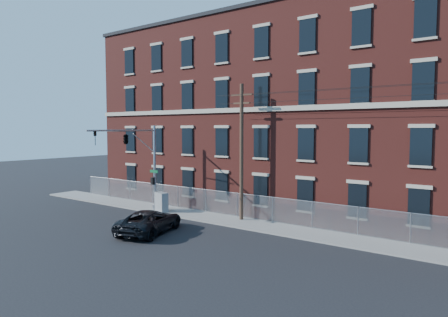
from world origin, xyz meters
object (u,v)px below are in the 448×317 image
traffic_signal_mast (133,147)px  pickup_truck (150,221)px  utility_pole_near (242,149)px  utility_cabinet (161,202)px

traffic_signal_mast → pickup_truck: size_ratio=1.28×
utility_pole_near → pickup_truck: size_ratio=1.82×
pickup_truck → traffic_signal_mast: bearing=-47.7°
utility_cabinet → traffic_signal_mast: bearing=-101.6°
traffic_signal_mast → utility_cabinet: (1.06, 2.02, -4.50)m
pickup_truck → utility_cabinet: 6.46m
utility_pole_near → pickup_truck: utility_pole_near is taller
traffic_signal_mast → utility_cabinet: bearing=62.3°
utility_pole_near → utility_cabinet: utility_pole_near is taller
traffic_signal_mast → utility_pole_near: (8.00, 3.42, -0.05)m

